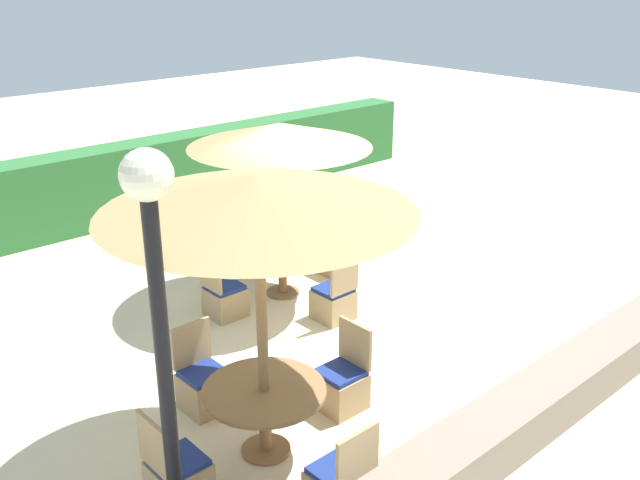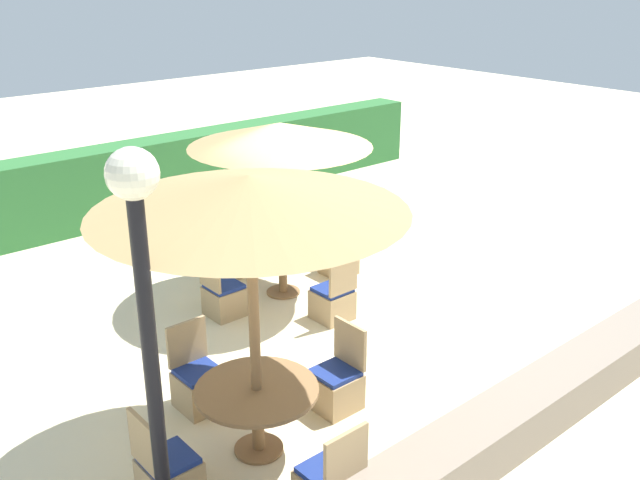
{
  "view_description": "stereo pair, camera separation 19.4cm",
  "coord_description": "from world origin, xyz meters",
  "px_view_note": "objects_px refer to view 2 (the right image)",
  "views": [
    {
      "loc": [
        -6.05,
        -6.11,
        4.43
      ],
      "look_at": [
        0.0,
        0.6,
        0.9
      ],
      "focal_mm": 40.0,
      "sensor_mm": 36.0,
      "label": 1
    },
    {
      "loc": [
        -5.91,
        -6.24,
        4.43
      ],
      "look_at": [
        0.0,
        0.6,
        0.9
      ],
      "focal_mm": 40.0,
      "sensor_mm": 36.0,
      "label": 2
    }
  ],
  "objects_px": {
    "parasol_front_left": "(249,195)",
    "patio_chair_front_left_east": "(336,385)",
    "patio_chair_center_south": "(333,301)",
    "patio_chair_center_east": "(339,257)",
    "patio_chair_front_left_west": "(168,475)",
    "round_table_front_left": "(257,400)",
    "patio_chair_center_west": "(224,297)",
    "patio_chair_center_north": "(240,255)",
    "parasol_center": "(280,136)",
    "lamp_post": "(143,284)",
    "round_table_center": "(283,254)",
    "patio_chair_front_left_north": "(199,385)"
  },
  "relations": [
    {
      "from": "parasol_front_left",
      "to": "patio_chair_front_left_east",
      "type": "height_order",
      "value": "parasol_front_left"
    },
    {
      "from": "patio_chair_center_south",
      "to": "patio_chair_center_east",
      "type": "xyz_separation_m",
      "value": [
        1.07,
        1.06,
        0.0
      ]
    },
    {
      "from": "patio_chair_front_left_west",
      "to": "round_table_front_left",
      "type": "bearing_deg",
      "value": 92.52
    },
    {
      "from": "patio_chair_center_west",
      "to": "round_table_front_left",
      "type": "distance_m",
      "value": 2.95
    },
    {
      "from": "patio_chair_center_south",
      "to": "patio_chair_center_north",
      "type": "distance_m",
      "value": 2.1
    },
    {
      "from": "parasol_center",
      "to": "patio_chair_center_west",
      "type": "distance_m",
      "value": 2.28
    },
    {
      "from": "lamp_post",
      "to": "patio_chair_front_left_east",
      "type": "relative_size",
      "value": 3.57
    },
    {
      "from": "patio_chair_center_south",
      "to": "patio_chair_center_east",
      "type": "bearing_deg",
      "value": 44.62
    },
    {
      "from": "patio_chair_center_south",
      "to": "round_table_center",
      "type": "bearing_deg",
      "value": 90.41
    },
    {
      "from": "patio_chair_center_north",
      "to": "patio_chair_center_east",
      "type": "height_order",
      "value": "same"
    },
    {
      "from": "round_table_center",
      "to": "patio_chair_center_north",
      "type": "height_order",
      "value": "patio_chair_center_north"
    },
    {
      "from": "patio_chair_center_west",
      "to": "patio_chair_center_north",
      "type": "xyz_separation_m",
      "value": [
        1.01,
        1.06,
        0.0
      ]
    },
    {
      "from": "parasol_center",
      "to": "patio_chair_front_left_east",
      "type": "height_order",
      "value": "parasol_center"
    },
    {
      "from": "patio_chair_center_east",
      "to": "patio_chair_front_left_east",
      "type": "relative_size",
      "value": 1.0
    },
    {
      "from": "round_table_front_left",
      "to": "patio_chair_center_south",
      "type": "bearing_deg",
      "value": 33.51
    },
    {
      "from": "patio_chair_center_west",
      "to": "patio_chair_front_left_north",
      "type": "xyz_separation_m",
      "value": [
        -1.37,
        -1.6,
        0.0
      ]
    },
    {
      "from": "patio_chair_center_south",
      "to": "patio_chair_center_north",
      "type": "relative_size",
      "value": 1.0
    },
    {
      "from": "patio_chair_center_north",
      "to": "round_table_center",
      "type": "bearing_deg",
      "value": 90.79
    },
    {
      "from": "patio_chair_center_east",
      "to": "round_table_front_left",
      "type": "relative_size",
      "value": 0.79
    },
    {
      "from": "patio_chair_front_left_north",
      "to": "patio_chair_center_south",
      "type": "bearing_deg",
      "value": -166.89
    },
    {
      "from": "lamp_post",
      "to": "parasol_center",
      "type": "xyz_separation_m",
      "value": [
        3.65,
        3.16,
        -0.06
      ]
    },
    {
      "from": "round_table_center",
      "to": "patio_chair_center_east",
      "type": "bearing_deg",
      "value": -0.28
    },
    {
      "from": "round_table_front_left",
      "to": "patio_chair_front_left_west",
      "type": "height_order",
      "value": "patio_chair_front_left_west"
    },
    {
      "from": "patio_chair_center_east",
      "to": "parasol_center",
      "type": "bearing_deg",
      "value": 89.72
    },
    {
      "from": "patio_chair_center_south",
      "to": "parasol_front_left",
      "type": "relative_size",
      "value": 0.34
    },
    {
      "from": "parasol_front_left",
      "to": "round_table_front_left",
      "type": "relative_size",
      "value": 2.36
    },
    {
      "from": "round_table_center",
      "to": "patio_chair_center_south",
      "type": "distance_m",
      "value": 1.12
    },
    {
      "from": "patio_chair_center_west",
      "to": "patio_chair_front_left_north",
      "type": "bearing_deg",
      "value": -40.65
    },
    {
      "from": "patio_chair_center_north",
      "to": "patio_chair_front_left_north",
      "type": "bearing_deg",
      "value": 48.14
    },
    {
      "from": "round_table_center",
      "to": "parasol_center",
      "type": "bearing_deg",
      "value": 180.0
    },
    {
      "from": "round_table_center",
      "to": "round_table_front_left",
      "type": "height_order",
      "value": "round_table_center"
    },
    {
      "from": "parasol_center",
      "to": "patio_chair_center_north",
      "type": "distance_m",
      "value": 2.28
    },
    {
      "from": "patio_chair_front_left_west",
      "to": "patio_chair_center_south",
      "type": "bearing_deg",
      "value": 115.59
    },
    {
      "from": "patio_chair_center_south",
      "to": "round_table_front_left",
      "type": "height_order",
      "value": "patio_chair_center_south"
    },
    {
      "from": "lamp_post",
      "to": "patio_chair_center_south",
      "type": "bearing_deg",
      "value": 29.78
    },
    {
      "from": "patio_chair_center_north",
      "to": "round_table_front_left",
      "type": "distance_m",
      "value": 4.37
    },
    {
      "from": "patio_chair_center_west",
      "to": "patio_chair_center_east",
      "type": "distance_m",
      "value": 2.11
    },
    {
      "from": "patio_chair_center_south",
      "to": "patio_chair_front_left_east",
      "type": "xyz_separation_m",
      "value": [
        -1.31,
        -1.52,
        0.0
      ]
    },
    {
      "from": "lamp_post",
      "to": "parasol_front_left",
      "type": "xyz_separation_m",
      "value": [
        1.28,
        0.52,
        0.25
      ]
    },
    {
      "from": "patio_chair_center_south",
      "to": "parasol_center",
      "type": "bearing_deg",
      "value": 90.41
    },
    {
      "from": "patio_chair_center_north",
      "to": "patio_chair_front_left_north",
      "type": "relative_size",
      "value": 1.0
    },
    {
      "from": "round_table_front_left",
      "to": "patio_chair_front_left_north",
      "type": "xyz_separation_m",
      "value": [
        -0.03,
        1.01,
        -0.31
      ]
    },
    {
      "from": "patio_chair_center_north",
      "to": "patio_chair_front_left_north",
      "type": "distance_m",
      "value": 3.57
    },
    {
      "from": "patio_chair_center_north",
      "to": "round_table_front_left",
      "type": "bearing_deg",
      "value": 57.37
    },
    {
      "from": "patio_chair_front_left_north",
      "to": "patio_chair_center_north",
      "type": "bearing_deg",
      "value": -131.86
    },
    {
      "from": "patio_chair_center_south",
      "to": "patio_chair_center_east",
      "type": "height_order",
      "value": "same"
    },
    {
      "from": "patio_chair_front_left_east",
      "to": "round_table_front_left",
      "type": "bearing_deg",
      "value": 92.76
    },
    {
      "from": "patio_chair_center_west",
      "to": "patio_chair_center_north",
      "type": "height_order",
      "value": "same"
    },
    {
      "from": "lamp_post",
      "to": "patio_chair_front_left_west",
      "type": "height_order",
      "value": "lamp_post"
    },
    {
      "from": "parasol_center",
      "to": "patio_chair_center_west",
      "type": "height_order",
      "value": "parasol_center"
    }
  ]
}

